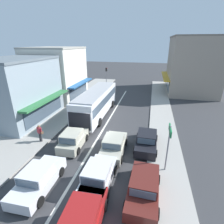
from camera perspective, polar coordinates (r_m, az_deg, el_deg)
ground_plane at (r=17.21m, az=-4.60°, el=-8.44°), size 140.00×140.00×0.00m
lane_centre_line at (r=20.62m, az=-1.31°, el=-2.99°), size 0.20×28.00×0.01m
sidewalk_left at (r=24.70m, az=-15.61°, el=0.63°), size 5.20×44.00×0.14m
kerb_right at (r=21.95m, az=15.93°, el=-2.14°), size 2.80×44.00×0.12m
shopfront_corner_near at (r=22.80m, az=-28.31°, el=6.26°), size 7.27×8.86×7.11m
shopfront_mid_block at (r=29.79m, az=-17.49°, el=11.83°), size 8.10×8.18×8.02m
building_right_far at (r=35.64m, az=24.67°, el=13.77°), size 8.92×11.32×9.74m
city_bus at (r=21.74m, az=-5.09°, el=3.57°), size 2.78×10.87×3.23m
sedan_queue_gap_filler at (r=14.77m, az=0.53°, el=-10.93°), size 1.96×4.23×1.47m
hatchback_adjacent_lane_lead at (r=15.88m, az=-12.60°, el=-8.78°), size 1.94×3.77×1.54m
hatchback_queue_far_back at (r=11.93m, az=-4.47°, el=-19.95°), size 1.84×3.71×1.54m
hatchback_adjacent_lane_trail at (r=10.03m, az=-9.28°, el=-30.86°), size 1.94×3.77×1.54m
sedan_behind_bus_mid at (r=12.63m, az=-22.90°, el=-19.47°), size 1.95×4.23×1.47m
parked_sedan_kerb_front at (r=11.38m, az=10.27°, el=-23.15°), size 2.00×4.25×1.47m
parked_sedan_kerb_second at (r=15.72m, az=11.17°, el=-9.19°), size 1.95×4.23×1.47m
traffic_light_downstreet at (r=34.35m, az=-1.85°, el=12.05°), size 0.32×0.24×4.20m
directional_road_sign at (r=12.37m, az=18.13°, el=-8.24°), size 0.10×1.40×3.60m
pedestrian_with_handbag_near at (r=17.23m, az=-22.52°, el=-6.11°), size 0.66×0.36×1.63m
pedestrian_browsing_midblock at (r=25.62m, az=-10.12°, el=4.22°), size 0.46×0.40×1.63m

